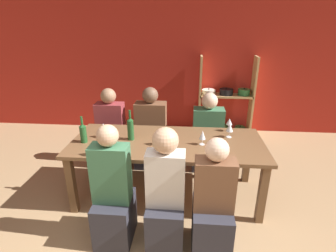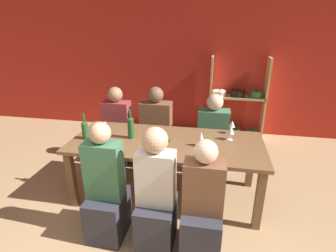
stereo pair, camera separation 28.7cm
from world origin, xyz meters
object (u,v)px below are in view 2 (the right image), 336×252
wine_glass_white_a (231,130)px  person_near_a (202,214)px  wine_glass_red_a (90,143)px  person_far_b (212,142)px  wine_glass_red_c (163,148)px  wine_bottle_green (131,127)px  person_far_c (118,134)px  wine_glass_red_b (201,137)px  person_near_b (107,196)px  dining_table (166,148)px  shelf_unit (236,107)px  wine_glass_empty_b (105,125)px  cell_phone (165,139)px  wine_glass_empty_c (232,124)px  person_far_a (156,136)px  wine_glass_empty_a (155,136)px  person_near_c (156,202)px  wine_bottle_dark (85,129)px

wine_glass_white_a → person_near_a: person_near_a is taller
wine_glass_red_a → person_far_b: bearing=44.0°
wine_glass_red_c → person_near_a: size_ratio=0.13×
wine_bottle_green → person_far_c: (-0.48, 0.78, -0.46)m
wine_bottle_green → wine_glass_white_a: size_ratio=2.06×
wine_bottle_green → wine_glass_red_c: size_ratio=2.32×
wine_bottle_green → person_far_b: bearing=40.1°
wine_glass_red_b → person_near_b: bearing=-141.4°
wine_glass_red_a → person_far_b: person_far_b is taller
dining_table → wine_bottle_green: wine_bottle_green is taller
shelf_unit → wine_glass_red_c: 2.63m
wine_glass_empty_b → cell_phone: (0.74, -0.00, -0.12)m
wine_glass_empty_b → wine_glass_white_a: wine_glass_empty_b is taller
wine_glass_empty_c → person_near_a: bearing=-103.0°
person_near_a → person_far_a: bearing=115.8°
wine_glass_red_c → person_near_a: person_near_a is taller
wine_glass_empty_a → person_near_a: (0.59, -0.71, -0.40)m
cell_phone → dining_table: bearing=-65.3°
person_near_b → wine_glass_white_a: bearing=37.6°
dining_table → cell_phone: size_ratio=13.46×
wine_glass_red_c → cell_phone: bearing=97.7°
person_near_a → person_near_c: bearing=174.6°
wine_bottle_green → wine_bottle_dark: bearing=-167.6°
wine_glass_red_c → person_near_b: 0.72m
wine_bottle_dark → wine_glass_white_a: 1.70m
person_near_b → person_far_b: bearing=57.8°
person_near_b → wine_glass_empty_a: bearing=61.9°
wine_bottle_dark → person_near_a: (1.43, -0.71, -0.43)m
wine_glass_empty_a → person_near_b: size_ratio=0.11×
wine_bottle_dark → person_far_a: bearing=55.4°
wine_bottle_dark → dining_table: bearing=6.1°
wine_bottle_dark → wine_glass_white_a: size_ratio=1.78×
shelf_unit → person_far_a: shelf_unit is taller
dining_table → wine_glass_empty_b: (-0.76, 0.05, 0.21)m
wine_glass_white_a → cell_phone: bearing=-170.2°
shelf_unit → wine_bottle_green: size_ratio=4.08×
wine_glass_empty_c → person_far_a: size_ratio=0.14×
person_far_a → person_near_b: 1.57m
shelf_unit → wine_glass_red_a: (-1.67, -2.48, 0.28)m
wine_glass_red_b → person_near_a: 0.87m
dining_table → wine_glass_red_a: 0.87m
wine_glass_empty_a → cell_phone: bearing=57.2°
wine_glass_red_c → person_near_b: bearing=-144.6°
wine_glass_empty_a → wine_glass_white_a: wine_glass_white_a is taller
wine_glass_red_c → person_far_c: person_far_c is taller
wine_glass_empty_c → person_near_b: person_near_b is taller
dining_table → wine_glass_empty_b: bearing=176.4°
wine_bottle_dark → wine_bottle_green: bearing=12.4°
wine_glass_red_a → wine_glass_white_a: 1.59m
wine_glass_empty_a → person_near_a: person_near_a is taller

